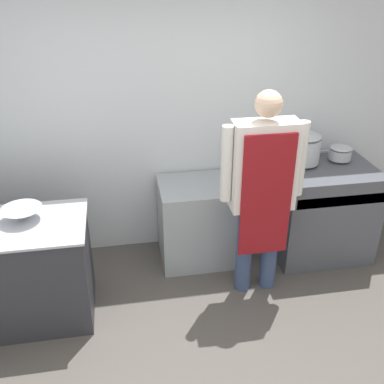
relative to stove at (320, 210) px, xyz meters
The scene contains 9 objects.
ground_plane 2.03m from the stove, 134.34° to the right, with size 14.00×14.00×0.00m, color #4C4742.
wall_back 1.70m from the stove, 162.41° to the left, with size 8.00×0.05×2.70m.
prep_counter 2.75m from the stove, 169.88° to the right, with size 1.02×0.69×0.88m.
stove is the anchor object (origin of this frame).
fridge_unit 1.23m from the stove, behind, with size 0.70×0.60×0.80m.
person_cook 1.08m from the stove, 149.56° to the right, with size 0.70×0.24×1.81m.
mixing_bowl 2.74m from the stove, behind, with size 0.31×0.31×0.10m.
stock_pot 0.67m from the stove, 148.06° to the left, with size 0.32×0.32×0.29m.
sauce_pot 0.59m from the stove, 35.05° to the left, with size 0.21×0.21×0.13m.
Camera 1 is at (-0.52, -2.13, 2.66)m, focal length 42.00 mm.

